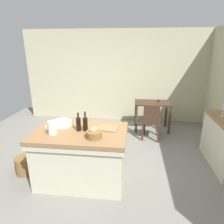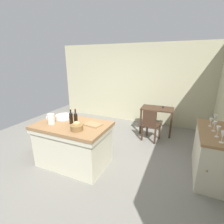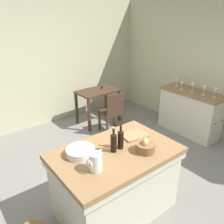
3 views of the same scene
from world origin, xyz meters
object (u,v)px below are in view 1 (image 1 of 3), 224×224
object	(u,v)px
cutting_board	(107,128)
wicker_hamper	(25,165)
wash_bowl	(62,123)
wooden_chair	(151,121)
wine_glass_far_right	(224,107)
island_table	(81,154)
wine_glass_right	(223,111)
writing_desk	(152,107)
bread_basket	(94,134)
wine_bottle_dark	(85,123)
wine_bottle_amber	(78,123)
pitcher	(52,127)

from	to	relation	value
cutting_board	wicker_hamper	size ratio (longest dim) A/B	1.00
wash_bowl	wicker_hamper	xyz separation A→B (m)	(-0.69, -0.13, -0.77)
wooden_chair	wine_glass_far_right	world-z (taller)	wine_glass_far_right
island_table	wine_glass_right	world-z (taller)	wine_glass_right
wine_glass_far_right	wicker_hamper	size ratio (longest dim) A/B	0.56
writing_desk	bread_basket	distance (m)	2.69
wicker_hamper	wooden_chair	bearing A→B (deg)	35.00
wine_bottle_dark	wine_glass_far_right	bearing A→B (deg)	24.41
island_table	wine_bottle_amber	world-z (taller)	wine_bottle_amber
wine_glass_right	island_table	bearing A→B (deg)	-159.11
pitcher	wicker_hamper	distance (m)	1.09
pitcher	wine_bottle_amber	bearing A→B (deg)	24.40
wooden_chair	wine_bottle_dark	xyz separation A→B (m)	(-1.16, -1.64, 0.53)
writing_desk	wooden_chair	bearing A→B (deg)	-95.63
wicker_hamper	wine_bottle_dark	bearing A→B (deg)	-1.86
wine_bottle_amber	wine_glass_right	bearing A→B (deg)	20.47
pitcher	wine_bottle_dark	bearing A→B (deg)	19.77
island_table	wine_bottle_dark	xyz separation A→B (m)	(0.08, 0.02, 0.53)
wooden_chair	cutting_board	xyz separation A→B (m)	(-0.83, -1.54, 0.42)
island_table	pitcher	distance (m)	0.65
wash_bowl	wine_bottle_amber	distance (m)	0.39
wooden_chair	bread_basket	bearing A→B (deg)	-117.70
wine_bottle_amber	wine_glass_right	world-z (taller)	wine_bottle_amber
wine_glass_right	wooden_chair	bearing A→B (deg)	149.66
writing_desk	wooden_chair	xyz separation A→B (m)	(-0.06, -0.59, -0.16)
bread_basket	cutting_board	size ratio (longest dim) A/B	0.71
pitcher	wine_glass_far_right	world-z (taller)	pitcher
wine_bottle_dark	writing_desk	bearing A→B (deg)	61.44
cutting_board	wine_bottle_amber	size ratio (longest dim) A/B	1.02
island_table	wine_bottle_dark	size ratio (longest dim) A/B	4.63
wine_glass_right	wine_bottle_amber	bearing A→B (deg)	-159.53
writing_desk	wash_bowl	world-z (taller)	wash_bowl
wine_bottle_dark	wicker_hamper	world-z (taller)	wine_bottle_dark
wicker_hamper	island_table	bearing A→B (deg)	-2.94
pitcher	bread_basket	xyz separation A→B (m)	(0.64, -0.06, -0.04)
cutting_board	wine_bottle_dark	size ratio (longest dim) A/B	1.01
writing_desk	wine_bottle_dark	distance (m)	2.57
pitcher	wicker_hamper	world-z (taller)	pitcher
wine_bottle_amber	wicker_hamper	distance (m)	1.34
wooden_chair	wine_bottle_amber	xyz separation A→B (m)	(-1.27, -1.65, 0.53)
pitcher	wash_bowl	size ratio (longest dim) A/B	0.75
wash_bowl	wine_glass_right	distance (m)	2.93
wine_bottle_dark	cutting_board	bearing A→B (deg)	18.25
pitcher	wine_bottle_dark	size ratio (longest dim) A/B	0.77
bread_basket	wine_glass_right	xyz separation A→B (m)	(2.21, 1.15, 0.06)
wicker_hamper	bread_basket	bearing A→B (deg)	-11.38
island_table	wash_bowl	bearing A→B (deg)	152.81
pitcher	wine_bottle_amber	xyz separation A→B (m)	(0.36, 0.16, 0.02)
pitcher	wash_bowl	bearing A→B (deg)	86.11
wash_bowl	wine_glass_far_right	bearing A→B (deg)	18.15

